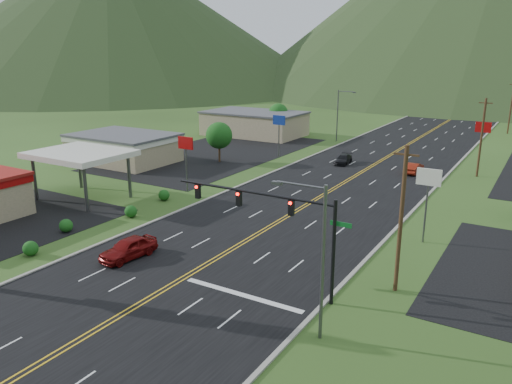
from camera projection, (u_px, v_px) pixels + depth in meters
The scene contains 21 objects.
ground at pixel (36, 366), 25.77m from camera, with size 500.00×500.00×0.00m, color #263D15.
road at pixel (36, 366), 25.77m from camera, with size 20.00×460.00×0.04m, color black.
traffic_signal at pixel (277, 215), 32.63m from camera, with size 13.10×0.43×7.00m.
streetlight_east at pixel (318, 252), 27.05m from camera, with size 3.28×0.25×9.00m.
streetlight_west at pixel (339, 112), 87.82m from camera, with size 3.28×0.25×9.00m.
gas_canopy at pixel (80, 155), 53.47m from camera, with size 10.00×8.00×5.30m.
building_west_mid at pixel (124, 146), 72.32m from camera, with size 14.40×10.40×4.10m.
building_west_far at pixel (254, 123), 95.07m from camera, with size 18.40×11.40×4.50m.
pole_sign_west_a at pixel (186, 149), 56.05m from camera, with size 2.00×0.18×6.40m.
pole_sign_west_b at pixel (279, 124), 74.18m from camera, with size 2.00×0.18×6.40m.
pole_sign_east_a at pixel (428, 185), 41.02m from camera, with size 2.00×0.18×6.40m.
pole_sign_east_b at pixel (483, 132), 67.39m from camera, with size 2.00×0.18×6.40m.
tree_west_a at pixel (219, 135), 71.70m from camera, with size 3.84×3.84×5.82m.
tree_west_b at pixel (278, 114), 96.43m from camera, with size 3.84×3.84×5.82m.
utility_pole_a at pixel (401, 219), 32.51m from camera, with size 1.60×0.28×10.00m.
utility_pole_b at pixel (481, 137), 63.00m from camera, with size 1.60×0.28×10.00m.
utility_pole_c at pixel (511, 107), 95.96m from camera, with size 1.60×0.28×10.00m.
mountain_nw at pixel (111, 15), 213.50m from camera, with size 190.00×190.00×60.00m, color #1C3116.
car_red_near at pixel (128, 249), 38.87m from camera, with size 1.94×4.81×1.64m, color maroon.
car_dark_mid at pixel (343, 160), 71.27m from camera, with size 1.78×4.38×1.27m, color black.
car_red_far at pixel (414, 168), 65.64m from camera, with size 1.51×4.32×1.42m, color maroon.
Camera 1 is at (21.25, -13.26, 15.74)m, focal length 35.00 mm.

